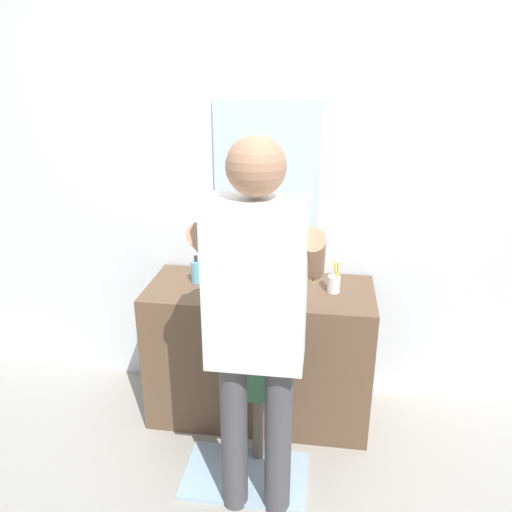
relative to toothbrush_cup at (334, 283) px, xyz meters
The scene contains 10 objects.
ground_plane 1.03m from the toothbrush_cup, 143.48° to the right, with size 14.00×14.00×0.00m, color #9E998E.
back_wall 0.69m from the toothbrush_cup, 143.01° to the left, with size 4.40×0.10×2.70m.
vanity_cabinet 0.63m from the toothbrush_cup, behind, with size 1.29×0.54×0.84m, color brown.
sink_basin 0.42m from the toothbrush_cup, behind, with size 0.39×0.39×0.11m.
faucet 0.46m from the toothbrush_cup, 153.35° to the left, with size 0.18×0.14×0.18m.
toothbrush_cup is the anchor object (origin of this frame).
soap_bottle 0.79m from the toothbrush_cup, behind, with size 0.06×0.06×0.17m.
bath_mat 1.12m from the toothbrush_cup, 126.66° to the right, with size 0.64×0.40×0.02m, color #99B7CC.
child_toddler 0.69m from the toothbrush_cup, 135.43° to the right, with size 0.27×0.27×0.89m.
adult_parent 0.80m from the toothbrush_cup, 115.45° to the right, with size 0.55×0.58×1.78m.
Camera 1 is at (0.35, -2.27, 2.02)m, focal length 35.29 mm.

